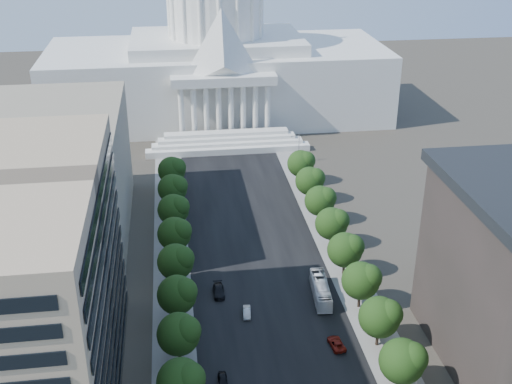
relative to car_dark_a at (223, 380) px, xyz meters
name	(u,v)px	position (x,y,z in m)	size (l,w,h in m)	color
road_asphalt	(251,239)	(10.98, 48.34, -0.67)	(30.00, 260.00, 0.01)	black
sidewalk_left	(171,245)	(-8.02, 48.34, -0.67)	(8.00, 260.00, 0.02)	gray
sidewalk_right	(328,234)	(29.98, 48.34, -0.67)	(8.00, 260.00, 0.02)	gray
capitol	(217,61)	(10.98, 143.23, 19.34)	(120.00, 56.00, 73.00)	white
office_block_left_far	(42,176)	(-37.02, 58.34, 14.33)	(38.00, 52.00, 30.00)	gray
tree_l_c	(183,381)	(-6.68, -5.85, 5.78)	(7.79, 7.60, 9.97)	#33261C
tree_l_d	(180,333)	(-6.68, 6.15, 5.78)	(7.79, 7.60, 9.97)	#33261C
tree_l_e	(179,294)	(-6.68, 18.15, 5.78)	(7.79, 7.60, 9.97)	#33261C
tree_l_f	(177,261)	(-6.68, 30.15, 5.78)	(7.79, 7.60, 9.97)	#33261C
tree_l_g	(176,233)	(-6.68, 42.15, 5.78)	(7.79, 7.60, 9.97)	#33261C
tree_l_h	(175,209)	(-6.68, 54.15, 5.78)	(7.79, 7.60, 9.97)	#33261C
tree_l_i	(174,188)	(-6.68, 66.15, 5.78)	(7.79, 7.60, 9.97)	#33261C
tree_l_j	(173,170)	(-6.68, 78.15, 5.78)	(7.79, 7.60, 9.97)	#33261C
tree_r_c	(404,360)	(29.32, -5.85, 5.78)	(7.79, 7.60, 9.97)	#33261C
tree_r_d	(382,316)	(29.32, 6.15, 5.78)	(7.79, 7.60, 9.97)	#33261C
tree_r_e	(363,280)	(29.32, 18.15, 5.78)	(7.79, 7.60, 9.97)	#33261C
tree_r_f	(347,249)	(29.32, 30.15, 5.78)	(7.79, 7.60, 9.97)	#33261C
tree_r_g	(333,223)	(29.32, 42.15, 5.78)	(7.79, 7.60, 9.97)	#33261C
tree_r_h	(321,200)	(29.32, 54.15, 5.78)	(7.79, 7.60, 9.97)	#33261C
tree_r_i	(311,180)	(29.32, 66.15, 5.78)	(7.79, 7.60, 9.97)	#33261C
tree_r_j	(302,163)	(29.32, 78.15, 5.78)	(7.79, 7.60, 9.97)	#33261C
streetlight_b	(415,366)	(30.89, -6.66, 5.15)	(2.61, 0.44, 9.00)	gray
streetlight_c	(370,281)	(30.89, 18.34, 5.15)	(2.61, 0.44, 9.00)	gray
streetlight_d	(338,222)	(30.89, 43.34, 5.15)	(2.61, 0.44, 9.00)	gray
streetlight_e	(315,179)	(30.89, 68.34, 5.15)	(2.61, 0.44, 9.00)	gray
streetlight_f	(297,145)	(30.89, 93.34, 5.15)	(2.61, 0.44, 9.00)	gray
car_dark_a	(223,380)	(0.00, 0.00, 0.00)	(1.58, 3.94, 1.34)	black
car_silver	(247,312)	(6.38, 18.50, 0.01)	(1.45, 4.15, 1.37)	#B5B7BD
car_red	(336,344)	(21.47, 6.75, 0.03)	(2.31, 5.01, 1.39)	maroon
car_dark_b	(219,291)	(1.50, 26.40, 0.14)	(2.28, 5.60, 1.63)	black
city_bus	(321,290)	(22.09, 22.55, 1.12)	(3.00, 12.84, 3.58)	silver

